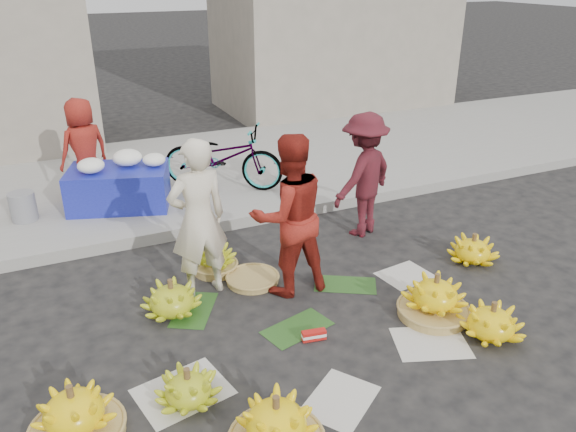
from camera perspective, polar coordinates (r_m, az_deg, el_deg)
name	(u,v)px	position (r m, az deg, el deg)	size (l,w,h in m)	color
ground	(298,315)	(5.55, 1.01, -10.00)	(80.00, 80.00, 0.00)	black
curb	(225,222)	(7.31, -6.38, -0.60)	(40.00, 0.25, 0.15)	gray
sidewalk	(184,173)	(9.19, -10.55, 4.31)	(40.00, 4.00, 0.12)	gray
newspaper_scatter	(338,363)	(4.98, 5.08, -14.64)	(3.20, 1.80, 0.00)	silver
banana_leaves	(280,306)	(5.66, -0.79, -9.16)	(2.00, 1.00, 0.00)	#1F4A18
banana_bunch_0	(75,415)	(4.48, -20.86, -18.39)	(0.75, 0.75, 0.46)	olive
banana_bunch_1	(188,388)	(4.58, -10.11, -16.84)	(0.61, 0.61, 0.32)	#8FAA18
banana_bunch_2	(276,426)	(4.14, -1.19, -20.60)	(0.69, 0.69, 0.46)	olive
banana_bunch_3	(492,322)	(5.49, 19.97, -10.07)	(0.74, 0.74, 0.37)	yellow
banana_bunch_4	(435,298)	(5.61, 14.67, -8.05)	(0.72, 0.72, 0.46)	olive
banana_bunch_5	(473,249)	(6.75, 18.26, -3.23)	(0.72, 0.72, 0.35)	yellow
banana_bunch_6	(172,299)	(5.59, -11.73, -8.22)	(0.65, 0.65, 0.38)	#8FAA18
banana_bunch_7	(215,260)	(6.26, -7.44, -4.42)	(0.48, 0.48, 0.36)	olive
basket_spare	(253,279)	(6.07, -3.62, -6.42)	(0.55, 0.55, 0.06)	olive
incense_stack	(314,335)	(5.19, 2.65, -12.00)	(0.22, 0.07, 0.09)	red
vendor_cream	(198,219)	(5.59, -9.12, -0.33)	(0.60, 0.40, 1.65)	beige
vendor_red	(289,216)	(5.57, 0.09, 0.04)	(0.82, 0.64, 1.68)	maroon
man_striped	(364,175)	(6.92, 7.69, 4.14)	(1.00, 0.57, 1.55)	maroon
flower_table	(119,184)	(7.86, -16.75, 3.08)	(1.46, 1.15, 0.75)	#181D9C
grey_bucket	(23,206)	(7.90, -25.32, 0.88)	(0.32, 0.32, 0.37)	gray
flower_vendor	(84,149)	(8.19, -19.99, 6.41)	(0.69, 0.45, 1.40)	maroon
bicycle	(223,157)	(8.19, -6.65, 5.97)	(1.77, 0.62, 0.93)	gray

